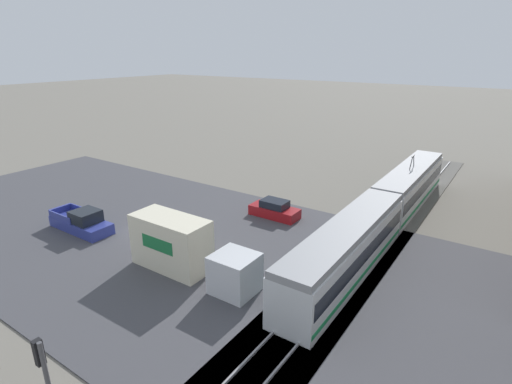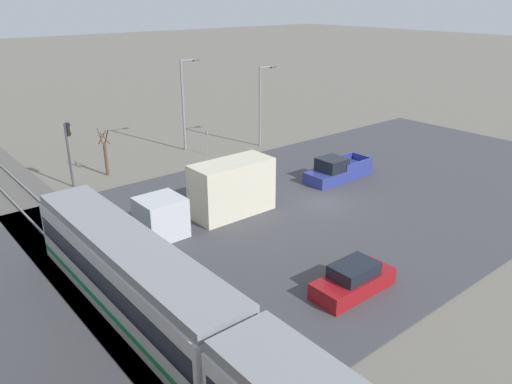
{
  "view_description": "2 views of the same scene",
  "coord_description": "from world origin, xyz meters",
  "px_view_note": "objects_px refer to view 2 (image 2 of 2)",
  "views": [
    {
      "loc": [
        18.68,
        23.31,
        13.52
      ],
      "look_at": [
        -5.91,
        6.62,
        2.96
      ],
      "focal_mm": 28.0,
      "sensor_mm": 36.0,
      "label": 1
    },
    {
      "loc": [
        -21.02,
        23.31,
        13.18
      ],
      "look_at": [
        -1.05,
        6.78,
        2.9
      ],
      "focal_mm": 35.0,
      "sensor_mm": 36.0,
      "label": 2
    }
  ],
  "objects_px": {
    "traffic_light_pole": "(69,146)",
    "street_tree": "(106,154)",
    "box_truck": "(216,194)",
    "street_lamp_mid_block": "(262,100)",
    "pickup_truck": "(338,171)",
    "street_lamp_near_crossing": "(185,99)",
    "light_rail_tram": "(234,367)",
    "no_parking_sign": "(207,140)",
    "sedan_car_0": "(353,280)"
  },
  "relations": [
    {
      "from": "traffic_light_pole",
      "to": "street_tree",
      "type": "relative_size",
      "value": 1.28
    },
    {
      "from": "box_truck",
      "to": "street_lamp_mid_block",
      "type": "xyz_separation_m",
      "value": [
        10.88,
        -12.89,
        2.56
      ]
    },
    {
      "from": "pickup_truck",
      "to": "street_lamp_near_crossing",
      "type": "bearing_deg",
      "value": 17.4
    },
    {
      "from": "light_rail_tram",
      "to": "traffic_light_pole",
      "type": "xyz_separation_m",
      "value": [
        24.42,
        -3.74,
        1.37
      ]
    },
    {
      "from": "street_tree",
      "to": "no_parking_sign",
      "type": "distance_m",
      "value": 9.07
    },
    {
      "from": "traffic_light_pole",
      "to": "street_lamp_mid_block",
      "type": "relative_size",
      "value": 0.66
    },
    {
      "from": "street_lamp_mid_block",
      "to": "traffic_light_pole",
      "type": "bearing_deg",
      "value": 88.17
    },
    {
      "from": "no_parking_sign",
      "to": "traffic_light_pole",
      "type": "bearing_deg",
      "value": 91.21
    },
    {
      "from": "sedan_car_0",
      "to": "street_tree",
      "type": "xyz_separation_m",
      "value": [
        23.14,
        1.89,
        1.01
      ]
    },
    {
      "from": "light_rail_tram",
      "to": "pickup_truck",
      "type": "height_order",
      "value": "light_rail_tram"
    },
    {
      "from": "street_tree",
      "to": "street_lamp_near_crossing",
      "type": "xyz_separation_m",
      "value": [
        1.96,
        -8.57,
        2.95
      ]
    },
    {
      "from": "box_truck",
      "to": "traffic_light_pole",
      "type": "relative_size",
      "value": 1.89
    },
    {
      "from": "pickup_truck",
      "to": "sedan_car_0",
      "type": "height_order",
      "value": "pickup_truck"
    },
    {
      "from": "box_truck",
      "to": "street_tree",
      "type": "bearing_deg",
      "value": 8.27
    },
    {
      "from": "box_truck",
      "to": "traffic_light_pole",
      "type": "height_order",
      "value": "traffic_light_pole"
    },
    {
      "from": "pickup_truck",
      "to": "street_tree",
      "type": "bearing_deg",
      "value": 46.78
    },
    {
      "from": "no_parking_sign",
      "to": "street_lamp_mid_block",
      "type": "bearing_deg",
      "value": -98.27
    },
    {
      "from": "street_lamp_mid_block",
      "to": "no_parking_sign",
      "type": "distance_m",
      "value": 6.38
    },
    {
      "from": "light_rail_tram",
      "to": "box_truck",
      "type": "distance_m",
      "value": 15.5
    },
    {
      "from": "pickup_truck",
      "to": "traffic_light_pole",
      "type": "distance_m",
      "value": 19.79
    },
    {
      "from": "light_rail_tram",
      "to": "street_lamp_mid_block",
      "type": "height_order",
      "value": "street_lamp_mid_block"
    },
    {
      "from": "light_rail_tram",
      "to": "box_truck",
      "type": "relative_size",
      "value": 3.31
    },
    {
      "from": "street_tree",
      "to": "street_lamp_near_crossing",
      "type": "bearing_deg",
      "value": -77.13
    },
    {
      "from": "street_lamp_near_crossing",
      "to": "no_parking_sign",
      "type": "height_order",
      "value": "street_lamp_near_crossing"
    },
    {
      "from": "street_tree",
      "to": "light_rail_tram",
      "type": "bearing_deg",
      "value": 165.13
    },
    {
      "from": "street_tree",
      "to": "box_truck",
      "type": "bearing_deg",
      "value": -171.73
    },
    {
      "from": "sedan_car_0",
      "to": "street_tree",
      "type": "distance_m",
      "value": 23.24
    },
    {
      "from": "light_rail_tram",
      "to": "sedan_car_0",
      "type": "bearing_deg",
      "value": -76.44
    },
    {
      "from": "light_rail_tram",
      "to": "no_parking_sign",
      "type": "relative_size",
      "value": 13.54
    },
    {
      "from": "light_rail_tram",
      "to": "sedan_car_0",
      "type": "xyz_separation_m",
      "value": [
        2.07,
        -8.59,
        -1.06
      ]
    },
    {
      "from": "traffic_light_pole",
      "to": "no_parking_sign",
      "type": "xyz_separation_m",
      "value": [
        0.25,
        -12.0,
        -1.77
      ]
    },
    {
      "from": "street_lamp_near_crossing",
      "to": "street_lamp_mid_block",
      "type": "relative_size",
      "value": 1.1
    },
    {
      "from": "box_truck",
      "to": "street_lamp_near_crossing",
      "type": "xyz_separation_m",
      "value": [
        14.19,
        -6.79,
        2.96
      ]
    },
    {
      "from": "box_truck",
      "to": "no_parking_sign",
      "type": "bearing_deg",
      "value": -31.86
    },
    {
      "from": "pickup_truck",
      "to": "no_parking_sign",
      "type": "relative_size",
      "value": 2.57
    },
    {
      "from": "pickup_truck",
      "to": "street_lamp_mid_block",
      "type": "xyz_separation_m",
      "value": [
        10.88,
        -1.65,
        3.49
      ]
    },
    {
      "from": "sedan_car_0",
      "to": "no_parking_sign",
      "type": "bearing_deg",
      "value": 162.45
    },
    {
      "from": "light_rail_tram",
      "to": "sedan_car_0",
      "type": "relative_size",
      "value": 6.98
    },
    {
      "from": "light_rail_tram",
      "to": "street_lamp_mid_block",
      "type": "relative_size",
      "value": 4.11
    },
    {
      "from": "light_rail_tram",
      "to": "box_truck",
      "type": "height_order",
      "value": "light_rail_tram"
    },
    {
      "from": "street_lamp_near_crossing",
      "to": "street_lamp_mid_block",
      "type": "xyz_separation_m",
      "value": [
        -3.31,
        -6.1,
        -0.39
      ]
    },
    {
      "from": "traffic_light_pole",
      "to": "light_rail_tram",
      "type": "bearing_deg",
      "value": 171.29
    },
    {
      "from": "street_lamp_near_crossing",
      "to": "no_parking_sign",
      "type": "bearing_deg",
      "value": -169.24
    },
    {
      "from": "street_lamp_near_crossing",
      "to": "no_parking_sign",
      "type": "distance_m",
      "value": 4.15
    },
    {
      "from": "traffic_light_pole",
      "to": "street_lamp_near_crossing",
      "type": "height_order",
      "value": "street_lamp_near_crossing"
    },
    {
      "from": "box_truck",
      "to": "pickup_truck",
      "type": "height_order",
      "value": "box_truck"
    },
    {
      "from": "sedan_car_0",
      "to": "light_rail_tram",
      "type": "bearing_deg",
      "value": -76.44
    },
    {
      "from": "sedan_car_0",
      "to": "street_tree",
      "type": "height_order",
      "value": "street_tree"
    },
    {
      "from": "sedan_car_0",
      "to": "traffic_light_pole",
      "type": "relative_size",
      "value": 0.9
    },
    {
      "from": "street_lamp_mid_block",
      "to": "no_parking_sign",
      "type": "height_order",
      "value": "street_lamp_mid_block"
    }
  ]
}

